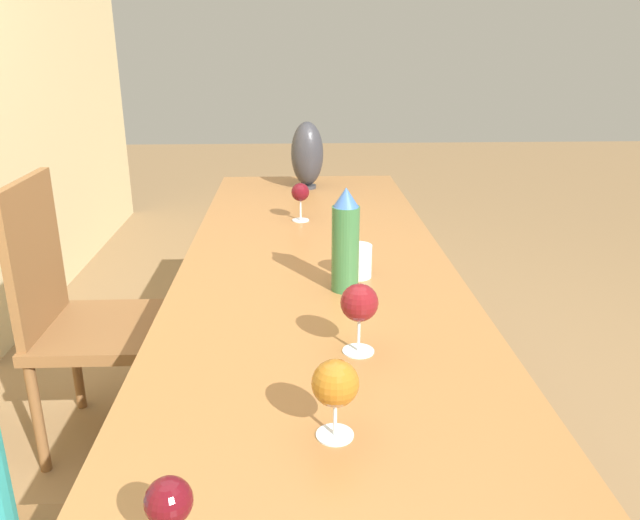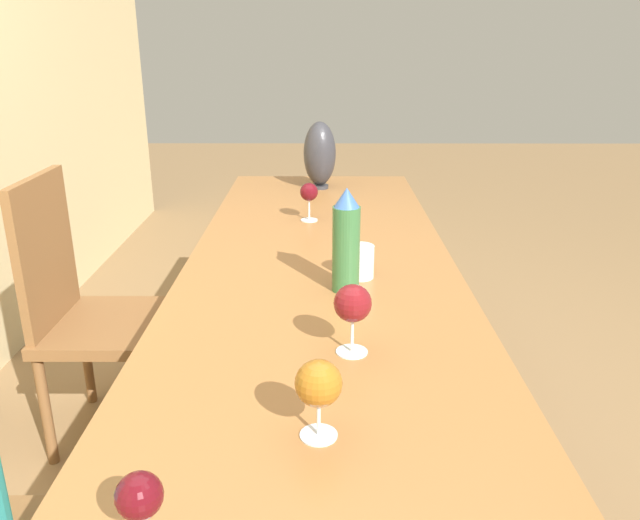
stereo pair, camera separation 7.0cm
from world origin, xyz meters
name	(u,v)px [view 2 (the right image)]	position (x,y,z in m)	size (l,w,h in m)	color
ground_plane	(320,508)	(0.00, 0.00, 0.00)	(14.00, 14.00, 0.00)	olive
dining_table	(320,315)	(0.00, 0.00, 0.66)	(3.01, 0.83, 0.72)	#936033
water_bottle	(346,242)	(0.03, -0.07, 0.86)	(0.07, 0.07, 0.29)	#336638
water_tumbler	(360,262)	(0.12, -0.11, 0.77)	(0.08, 0.08, 0.10)	silver
vase	(320,154)	(1.25, 0.01, 0.88)	(0.15, 0.15, 0.30)	#2D2D33
wine_glass_0	(140,499)	(-0.90, 0.23, 0.81)	(0.07, 0.07, 0.13)	silver
wine_glass_1	(353,305)	(-0.33, -0.07, 0.84)	(0.08, 0.08, 0.16)	silver
wine_glass_2	(309,193)	(0.71, 0.04, 0.83)	(0.07, 0.07, 0.14)	silver
wine_glass_3	(321,385)	(-0.64, 0.00, 0.82)	(0.08, 0.08, 0.15)	silver
chair_far	(89,306)	(0.41, 0.80, 0.50)	(0.44, 0.44, 0.95)	brown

